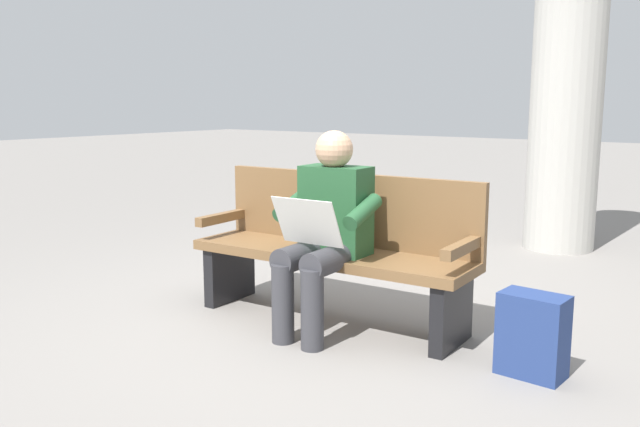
# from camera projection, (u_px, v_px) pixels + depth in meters

# --- Properties ---
(ground_plane) EXTENTS (40.00, 40.00, 0.00)m
(ground_plane) POSITION_uv_depth(u_px,v_px,m) (329.00, 321.00, 4.13)
(ground_plane) COLOR gray
(bench_near) EXTENTS (1.82, 0.57, 0.90)m
(bench_near) POSITION_uv_depth(u_px,v_px,m) (335.00, 246.00, 4.11)
(bench_near) COLOR brown
(bench_near) RESTS_ON ground
(person_seated) EXTENTS (0.58, 0.59, 1.18)m
(person_seated) POSITION_uv_depth(u_px,v_px,m) (325.00, 227.00, 3.85)
(person_seated) COLOR #23512D
(person_seated) RESTS_ON ground
(backpack) EXTENTS (0.33, 0.25, 0.42)m
(backpack) POSITION_uv_depth(u_px,v_px,m) (533.00, 336.00, 3.29)
(backpack) COLOR navy
(backpack) RESTS_ON ground
(support_pillar) EXTENTS (0.62, 0.62, 3.46)m
(support_pillar) POSITION_uv_depth(u_px,v_px,m) (569.00, 57.00, 5.89)
(support_pillar) COLOR #B2AFA8
(support_pillar) RESTS_ON ground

